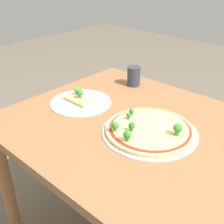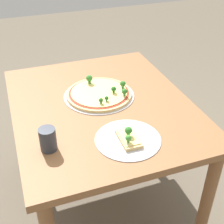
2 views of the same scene
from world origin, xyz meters
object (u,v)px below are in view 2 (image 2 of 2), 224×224
object	(u,v)px
dining_table	(102,119)
pizza_tray_slice	(128,138)
pizza_tray_whole	(99,94)
drinking_cup	(48,139)

from	to	relation	value
dining_table	pizza_tray_slice	bearing A→B (deg)	-177.06
pizza_tray_whole	pizza_tray_slice	xyz separation A→B (m)	(-0.40, -0.00, -0.00)
drinking_cup	pizza_tray_whole	bearing A→B (deg)	-44.11
pizza_tray_slice	pizza_tray_whole	bearing A→B (deg)	0.39
pizza_tray_whole	pizza_tray_slice	world-z (taller)	pizza_tray_whole
drinking_cup	pizza_tray_slice	bearing A→B (deg)	-100.00
pizza_tray_slice	drinking_cup	bearing A→B (deg)	80.00
dining_table	drinking_cup	bearing A→B (deg)	130.08
dining_table	pizza_tray_slice	world-z (taller)	pizza_tray_slice
pizza_tray_whole	drinking_cup	world-z (taller)	drinking_cup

